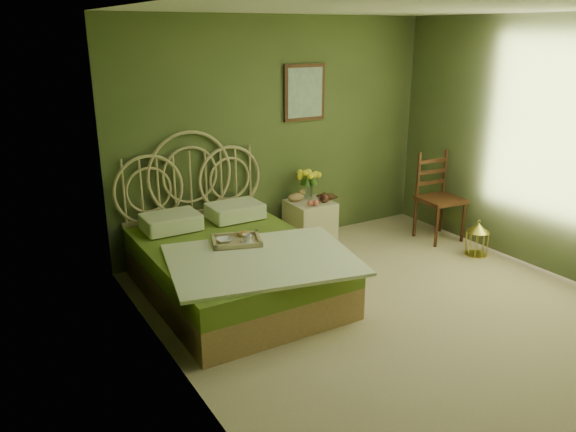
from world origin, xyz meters
TOP-DOWN VIEW (x-y plane):
  - floor at (0.00, 0.00)m, footprint 4.50×4.50m
  - ceiling at (0.00, 0.00)m, footprint 4.50×4.50m
  - wall_back at (0.00, 2.25)m, footprint 4.00×0.00m
  - wall_left at (-2.00, 0.00)m, footprint 0.00×4.50m
  - wall_right at (2.00, 0.00)m, footprint 0.00×4.50m
  - wall_art at (0.35, 2.22)m, footprint 0.54×0.04m
  - bed at (-1.10, 1.22)m, footprint 1.82×2.30m
  - nightstand at (0.25, 1.94)m, footprint 0.48×0.49m
  - chair at (1.70, 1.37)m, footprint 0.51×0.51m
  - birdcage at (1.70, 0.69)m, footprint 0.25×0.25m
  - book_lower at (0.43, 1.94)m, footprint 0.19×0.24m
  - book_upper at (0.43, 1.94)m, footprint 0.22×0.25m
  - cereal_bowl at (-1.18, 1.20)m, footprint 0.17×0.17m
  - coffee_cup at (-1.00, 1.09)m, footprint 0.11×0.11m

SIDE VIEW (x-z plane):
  - floor at x=0.00m, z-range 0.00..0.00m
  - birdcage at x=1.70m, z-range 0.00..0.37m
  - bed at x=-1.10m, z-range -0.40..1.02m
  - nightstand at x=0.25m, z-range -0.13..0.83m
  - book_lower at x=0.43m, z-range 0.53..0.55m
  - book_upper at x=0.43m, z-range 0.56..0.57m
  - cereal_bowl at x=-1.18m, z-range 0.55..0.58m
  - chair at x=1.70m, z-range 0.06..1.11m
  - coffee_cup at x=-1.00m, z-range 0.55..0.63m
  - wall_back at x=0.00m, z-range -0.70..3.30m
  - wall_left at x=-2.00m, z-range -0.95..3.55m
  - wall_right at x=2.00m, z-range -0.95..3.55m
  - wall_art at x=0.35m, z-range 1.43..2.07m
  - ceiling at x=0.00m, z-range 2.60..2.60m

